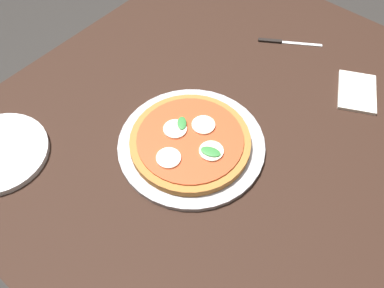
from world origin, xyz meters
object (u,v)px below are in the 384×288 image
Objects in this scene: dining_table at (220,142)px; knife at (282,42)px; serving_tray at (192,145)px; pizza at (190,141)px; napkin at (357,92)px.

dining_table is 7.44× the size of knife.
knife is at bearing -174.83° from serving_tray.
dining_table is at bearing -179.06° from serving_tray.
pizza is 0.44m from napkin.
pizza is at bearing 0.30° from dining_table.
serving_tray reaches higher than knife.
dining_table is 8.67× the size of napkin.
knife is at bearing -99.25° from napkin.
dining_table is at bearing -179.70° from pizza.
napkin is (-0.39, 0.21, -0.02)m from pizza.
pizza reaches higher than napkin.
serving_tray is 2.52× the size of napkin.
pizza is at bearing 4.96° from knife.
pizza is (0.12, 0.00, 0.13)m from dining_table.
serving_tray reaches higher than napkin.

